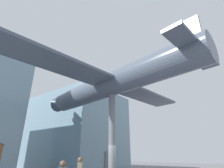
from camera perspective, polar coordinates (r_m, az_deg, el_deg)
name	(u,v)px	position (r m, az deg, el deg)	size (l,w,h in m)	color
glass_pavilion_right	(74,132)	(27.20, -12.37, -15.16)	(9.65, 13.44, 10.56)	#7593A3
support_pylon_central	(112,137)	(12.46, 0.00, -16.99)	(0.48, 0.48, 6.05)	slate
suspended_airplane	(110,85)	(13.59, -0.82, -0.27)	(16.46, 15.89, 3.13)	#4C5666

